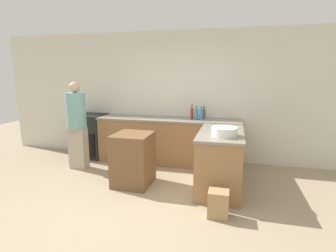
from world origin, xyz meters
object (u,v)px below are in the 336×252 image
Objects in this scene: island_table at (133,159)px; water_bottle_blue at (201,115)px; dish_soap_bottle at (196,114)px; olive_oil_bottle at (204,114)px; person_by_range at (77,123)px; mixing_bowl at (224,132)px; hot_sauce_bottle at (192,113)px; paper_bag at (218,204)px; range_oven at (91,135)px.

island_table is 3.24× the size of water_bottle_blue.
dish_soap_bottle is at bearing 157.38° from water_bottle_blue.
person_by_range reaches higher than olive_oil_bottle.
island_table is 1.48m from person_by_range.
person_by_range is (-2.78, 0.55, -0.09)m from mixing_bowl.
hot_sauce_bottle is at bearing 59.05° from island_table.
paper_bag is (-0.02, -0.63, -0.82)m from mixing_bowl.
olive_oil_bottle is (2.48, 0.18, 0.56)m from range_oven.
hot_sauce_bottle is (0.77, 1.28, 0.61)m from island_table.
range_oven is 2.65× the size of paper_bag.
paper_bag is (0.68, -1.99, -0.87)m from hot_sauce_bottle.
person_by_range reaches higher than island_table.
hot_sauce_bottle is (2.25, 0.06, 0.58)m from range_oven.
range_oven is 2.42m from dish_soap_bottle.
person_by_range is 3.09m from paper_bag.
olive_oil_bottle is 0.85× the size of hot_sauce_bottle.
hot_sauce_bottle is 0.17× the size of person_by_range.
mixing_bowl is 0.22× the size of person_by_range.
mixing_bowl reaches higher than paper_bag.
range_oven is 0.89m from person_by_range.
range_oven is at bearing -178.54° from hot_sauce_bottle.
range_oven is at bearing 102.19° from person_by_range.
water_bottle_blue is at bearing 50.73° from island_table.
person_by_range is at bearing 157.05° from paper_bag.
mixing_bowl reaches higher than range_oven.
person_by_range is at bearing -157.88° from olive_oil_bottle.
mixing_bowl is 1.53m from hot_sauce_bottle.
island_table is (1.49, -1.22, -0.04)m from range_oven.
hot_sauce_bottle reaches higher than island_table.
paper_bag is (2.77, -1.17, -0.73)m from person_by_range.
hot_sauce_bottle reaches higher than water_bottle_blue.
person_by_range is at bearing -158.52° from hot_sauce_bottle.
olive_oil_bottle is at bearing 107.35° from mixing_bowl.
hot_sauce_bottle is at bearing 154.21° from water_bottle_blue.
olive_oil_bottle reaches higher than paper_bag.
person_by_range is at bearing -162.42° from water_bottle_blue.
hot_sauce_bottle is 2.25m from person_by_range.
person_by_range is (0.17, -0.76, 0.43)m from range_oven.
dish_soap_bottle reaches higher than water_bottle_blue.
water_bottle_blue reaches higher than paper_bag.
island_table is 1.65m from water_bottle_blue.
dish_soap_bottle is at bearing 54.92° from island_table.
olive_oil_bottle is 0.26m from hot_sauce_bottle.
person_by_range reaches higher than paper_bag.
person_by_range is at bearing -160.59° from dish_soap_bottle.
range_oven is 3.52m from paper_bag.
olive_oil_bottle reaches higher than mixing_bowl.
hot_sauce_bottle is at bearing 21.48° from person_by_range.
range_oven is 1.09× the size of island_table.
range_oven is 3.23× the size of hot_sauce_bottle.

